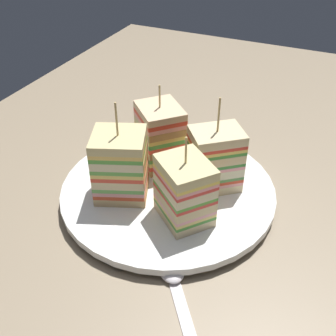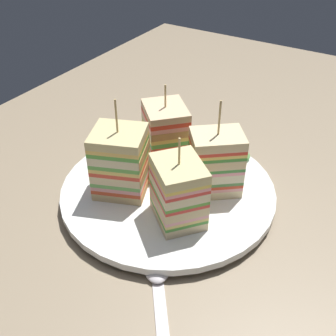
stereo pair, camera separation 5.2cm
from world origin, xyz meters
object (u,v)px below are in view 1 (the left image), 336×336
object	(u,v)px
sandwich_wedge_1	(160,136)
spoon	(175,283)
sandwich_wedge_2	(121,165)
plate	(168,191)
sandwich_wedge_0	(215,159)
sandwich_wedge_3	(185,191)

from	to	relation	value
sandwich_wedge_1	spoon	size ratio (longest dim) A/B	0.91
sandwich_wedge_1	spoon	distance (cm)	20.73
sandwich_wedge_2	sandwich_wedge_1	bearing A→B (deg)	58.50
plate	sandwich_wedge_0	size ratio (longest dim) A/B	2.20
sandwich_wedge_0	sandwich_wedge_3	bearing A→B (deg)	42.57
sandwich_wedge_3	spoon	size ratio (longest dim) A/B	0.86
sandwich_wedge_2	sandwich_wedge_3	size ratio (longest dim) A/B	1.15
plate	sandwich_wedge_1	size ratio (longest dim) A/B	2.38
plate	sandwich_wedge_2	xyz separation A→B (cm)	(3.36, -4.71, 4.85)
sandwich_wedge_0	sandwich_wedge_2	world-z (taller)	sandwich_wedge_2
plate	sandwich_wedge_3	bearing A→B (deg)	43.11
plate	sandwich_wedge_1	distance (cm)	7.55
plate	sandwich_wedge_3	world-z (taller)	sandwich_wedge_3
sandwich_wedge_3	spoon	world-z (taller)	sandwich_wedge_3
plate	spoon	world-z (taller)	plate
plate	sandwich_wedge_3	size ratio (longest dim) A/B	2.50
sandwich_wedge_0	sandwich_wedge_3	distance (cm)	7.08
sandwich_wedge_0	spoon	bearing A→B (deg)	57.26
sandwich_wedge_2	sandwich_wedge_3	bearing A→B (deg)	-27.32
sandwich_wedge_1	sandwich_wedge_0	bearing A→B (deg)	31.06
sandwich_wedge_2	sandwich_wedge_0	bearing A→B (deg)	10.41
sandwich_wedge_0	sandwich_wedge_2	size ratio (longest dim) A/B	0.98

